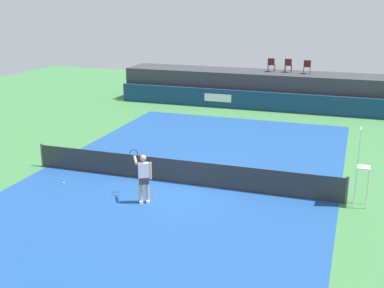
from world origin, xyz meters
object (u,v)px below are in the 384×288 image
net_post_far (347,190)px  tennis_ball (64,183)px  spectator_chair_left (288,65)px  net_post_near (42,155)px  umpire_chair (361,162)px  spectator_chair_center (307,66)px  spectator_chair_far_left (271,64)px  tennis_player (143,177)px

net_post_far → tennis_ball: 10.52m
spectator_chair_left → tennis_ball: spectator_chair_left is taller
net_post_near → net_post_far: size_ratio=1.00×
net_post_far → tennis_ball: net_post_far is taller
umpire_chair → spectator_chair_center: bearing=102.9°
spectator_chair_center → tennis_ball: size_ratio=13.06×
spectator_chair_far_left → umpire_chair: bearing=-69.4°
spectator_chair_left → net_post_far: size_ratio=0.89×
spectator_chair_left → umpire_chair: 16.26m
spectator_chair_left → spectator_chair_center: (1.22, -0.29, 0.00)m
umpire_chair → spectator_chair_left: bearing=106.9°
tennis_ball → umpire_chair: bearing=8.1°
spectator_chair_far_left → spectator_chair_center: bearing=-4.8°
umpire_chair → tennis_player: umpire_chair is taller
spectator_chair_center → spectator_chair_left: bearing=166.8°
spectator_chair_left → spectator_chair_center: bearing=-13.2°
tennis_player → spectator_chair_far_left: bearing=85.8°
net_post_far → tennis_ball: (-10.40, -1.53, -0.46)m
net_post_near → spectator_chair_far_left: bearing=65.7°
spectator_chair_far_left → spectator_chair_left: size_ratio=1.00×
spectator_chair_far_left → net_post_near: size_ratio=0.89×
spectator_chair_far_left → tennis_player: spectator_chair_far_left is taller
umpire_chair → tennis_player: bearing=-163.1°
spectator_chair_left → net_post_far: spectator_chair_left is taller
spectator_chair_center → spectator_chair_far_left: bearing=175.2°
spectator_chair_far_left → spectator_chair_center: (2.31, -0.20, 0.00)m
spectator_chair_far_left → spectator_chair_center: size_ratio=1.00×
umpire_chair → net_post_far: (-0.37, -0.00, -1.09)m
tennis_player → net_post_near: bearing=159.2°
spectator_chair_left → umpire_chair: spectator_chair_left is taller
spectator_chair_center → net_post_near: bearing=-121.4°
net_post_near → tennis_ball: bearing=-37.4°
spectator_chair_far_left → umpire_chair: size_ratio=0.32×
spectator_chair_center → tennis_player: (-3.61, -17.39, -1.73)m
spectator_chair_left → umpire_chair: bearing=-73.1°
spectator_chair_center → tennis_player: 17.84m
spectator_chair_center → net_post_far: spectator_chair_center is taller
tennis_ball → spectator_chair_far_left: bearing=73.7°
spectator_chair_far_left → tennis_ball: spectator_chair_far_left is taller
umpire_chair → spectator_chair_far_left: bearing=110.6°
spectator_chair_left → tennis_player: spectator_chair_left is taller
tennis_ball → net_post_near: bearing=142.6°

